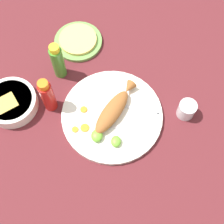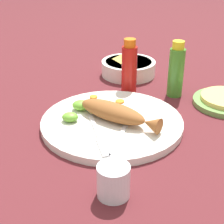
# 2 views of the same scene
# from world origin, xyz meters

# --- Properties ---
(ground_plane) EXTENTS (4.00, 4.00, 0.00)m
(ground_plane) POSITION_xyz_m (0.00, 0.00, 0.00)
(ground_plane) COLOR #561E23
(main_plate) EXTENTS (0.35, 0.35, 0.02)m
(main_plate) POSITION_xyz_m (0.00, 0.00, 0.01)
(main_plate) COLOR silver
(main_plate) RESTS_ON ground_plane
(fried_fish) EXTENTS (0.22, 0.15, 0.04)m
(fried_fish) POSITION_xyz_m (-0.01, 0.01, 0.04)
(fried_fish) COLOR #935628
(fried_fish) RESTS_ON main_plate
(fork_near) EXTENTS (0.04, 0.19, 0.00)m
(fork_near) POSITION_xyz_m (-0.03, 0.09, 0.02)
(fork_near) COLOR silver
(fork_near) RESTS_ON main_plate
(fork_far) EXTENTS (0.07, 0.18, 0.00)m
(fork_far) POSITION_xyz_m (0.02, 0.09, 0.02)
(fork_far) COLOR silver
(fork_far) RESTS_ON main_plate
(carrot_slice_near) EXTENTS (0.02, 0.02, 0.00)m
(carrot_slice_near) POSITION_xyz_m (-0.01, -0.10, 0.02)
(carrot_slice_near) COLOR orange
(carrot_slice_near) RESTS_ON main_plate
(carrot_slice_mid) EXTENTS (0.02, 0.02, 0.00)m
(carrot_slice_mid) POSITION_xyz_m (0.06, -0.12, 0.02)
(carrot_slice_mid) COLOR orange
(carrot_slice_mid) RESTS_ON main_plate
(carrot_slice_far) EXTENTS (0.03, 0.03, 0.00)m
(carrot_slice_far) POSITION_xyz_m (0.05, -0.09, 0.02)
(carrot_slice_far) COLOR orange
(carrot_slice_far) RESTS_ON main_plate
(lime_wedge_main) EXTENTS (0.05, 0.04, 0.02)m
(lime_wedge_main) POSITION_xyz_m (0.08, -0.05, 0.03)
(lime_wedge_main) COLOR #6BB233
(lime_wedge_main) RESTS_ON main_plate
(lime_wedge_side) EXTENTS (0.04, 0.03, 0.02)m
(lime_wedge_side) POSITION_xyz_m (0.10, 0.02, 0.03)
(lime_wedge_side) COLOR #6BB233
(lime_wedge_side) RESTS_ON main_plate
(hot_sauce_bottle_red) EXTENTS (0.05, 0.05, 0.16)m
(hot_sauce_bottle_red) POSITION_xyz_m (-0.03, -0.22, 0.08)
(hot_sauce_bottle_red) COLOR #B21914
(hot_sauce_bottle_red) RESTS_ON ground_plane
(hot_sauce_bottle_green) EXTENTS (0.04, 0.04, 0.16)m
(hot_sauce_bottle_green) POSITION_xyz_m (-0.17, -0.20, 0.08)
(hot_sauce_bottle_green) COLOR #3D8428
(hot_sauce_bottle_green) RESTS_ON ground_plane
(salt_cup) EXTENTS (0.06, 0.06, 0.06)m
(salt_cup) POSITION_xyz_m (-0.02, 0.25, 0.03)
(salt_cup) COLOR silver
(salt_cup) RESTS_ON ground_plane
(guacamole_bowl) EXTENTS (0.18, 0.18, 0.06)m
(guacamole_bowl) POSITION_xyz_m (-0.03, -0.35, 0.03)
(guacamole_bowl) COLOR white
(guacamole_bowl) RESTS_ON ground_plane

